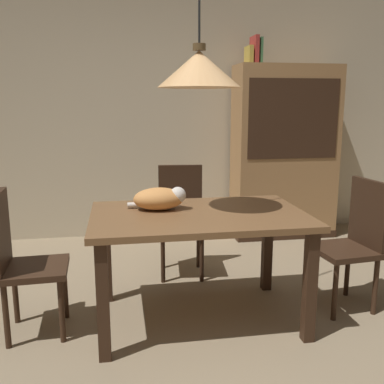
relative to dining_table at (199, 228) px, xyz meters
The scene contains 12 objects.
ground 0.84m from the dining_table, 91.83° to the right, with size 10.00×10.00×0.00m, color #998466.
back_wall 2.26m from the dining_table, 90.47° to the left, with size 6.40×0.10×2.90m, color beige.
dining_table is the anchor object (origin of this frame).
chair_left_side 1.14m from the dining_table, behind, with size 0.42×0.42×0.93m.
chair_right_side 1.14m from the dining_table, ahead, with size 0.44×0.44×0.93m.
chair_far_back 0.89m from the dining_table, 89.50° to the left, with size 0.44×0.44×0.93m.
cat_sleeping 0.33m from the dining_table, 150.78° to the left, with size 0.39×0.22×0.16m.
pendant_lamp 1.01m from the dining_table, 79.38° to the left, with size 0.52×0.52×1.30m.
hutch_bookcase 2.20m from the dining_table, 54.27° to the left, with size 1.12×0.45×1.85m.
book_yellow_short 2.36m from the dining_table, 64.44° to the left, with size 0.04×0.20×0.18m, color gold.
book_red_tall 2.41m from the dining_table, 62.96° to the left, with size 0.04×0.22×0.28m, color #B73833.
book_green_slim 2.42m from the dining_table, 61.72° to the left, with size 0.03×0.20×0.26m, color #427A4C.
Camera 1 is at (-0.49, -2.17, 1.46)m, focal length 40.62 mm.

